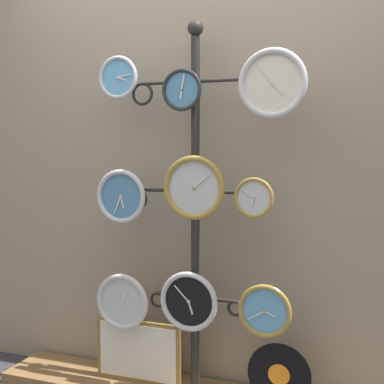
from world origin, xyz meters
name	(u,v)px	position (x,y,z in m)	size (l,w,h in m)	color
shop_wall	(206,138)	(0.00, 0.57, 1.40)	(4.40, 0.04, 2.80)	gray
display_stand	(195,266)	(0.00, 0.41, 0.72)	(0.80, 0.43, 2.00)	#282623
clock_top_left	(118,77)	(-0.41, 0.34, 1.72)	(0.23, 0.04, 0.23)	#60A8DB
clock_top_center	(182,90)	(-0.04, 0.33, 1.64)	(0.22, 0.04, 0.22)	#4C84B2
clock_top_right	(273,83)	(0.43, 0.29, 1.65)	(0.33, 0.04, 0.33)	silver
clock_middle_left	(121,196)	(-0.39, 0.32, 1.09)	(0.29, 0.04, 0.29)	#4C84B2
clock_middle_center	(194,188)	(0.04, 0.29, 1.15)	(0.33, 0.04, 0.33)	silver
clock_middle_right	(254,198)	(0.33, 0.34, 1.11)	(0.20, 0.04, 0.20)	silver
clock_bottom_left	(122,302)	(-0.38, 0.29, 0.52)	(0.31, 0.04, 0.31)	silver
clock_bottom_center	(189,301)	(0.00, 0.32, 0.56)	(0.32, 0.04, 0.32)	black
clock_bottom_right	(265,311)	(0.40, 0.32, 0.55)	(0.27, 0.04, 0.27)	#60A8DB
vinyl_record	(279,375)	(0.47, 0.35, 0.22)	(0.32, 0.01, 0.32)	black
picture_frame	(138,352)	(-0.31, 0.35, 0.23)	(0.50, 0.02, 0.35)	olive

